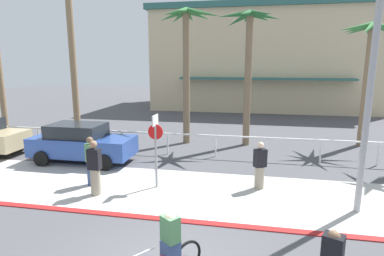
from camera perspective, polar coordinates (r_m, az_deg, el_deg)
The scene contains 16 objects.
ground_plane at distance 16.30m, azimuth 4.85°, elevation -3.65°, with size 80.00×80.00×0.00m, color #4C4C51.
sidewalk_strip at distance 10.85m, azimuth 1.44°, elevation -11.51°, with size 44.00×4.00×0.02m, color beige.
curb_paint at distance 9.07m, azimuth -0.76°, elevation -16.34°, with size 44.00×0.24×0.03m, color maroon.
building_backdrop at distance 32.52m, azimuth 12.68°, elevation 11.96°, with size 20.71×11.12×9.28m.
rail_fence at distance 14.65m, azimuth 4.26°, elevation -2.00°, with size 22.95×0.08×1.04m.
stop_sign_bike_lane at distance 10.87m, azimuth -6.51°, elevation -2.27°, with size 0.52×0.56×2.56m.
streetlight_curb at distance 9.65m, azimuth 30.08°, elevation 10.13°, with size 0.24×2.54×7.50m.
palm_tree_1 at distance 19.58m, azimuth -21.11°, elevation 18.88°, with size 3.14×2.96×9.82m.
palm_tree_2 at distance 16.91m, azimuth -0.89°, elevation 15.34°, with size 3.18×3.81×7.02m.
palm_tree_3 at distance 16.68m, azimuth 10.16°, elevation 14.39°, with size 3.10×3.31×6.83m.
palm_tree_4 at distance 18.63m, azimuth 29.37°, elevation 12.27°, with size 3.68×3.64×6.27m.
car_blue_1 at distance 14.66m, azimuth -19.11°, elevation -2.48°, with size 4.40×2.02×1.69m.
cyclist_red_1 at distance 6.64m, azimuth -4.20°, elevation -20.91°, with size 1.17×1.47×1.50m.
pedestrian_0 at distance 10.88m, azimuth -16.98°, elevation -7.17°, with size 0.40×0.32×1.84m.
pedestrian_1 at distance 11.18m, azimuth 12.02°, elevation -6.92°, with size 0.48×0.44×1.66m.
pedestrian_2 at distance 11.79m, azimuth -17.58°, elevation -5.98°, with size 0.48×0.45×1.76m.
Camera 1 is at (1.65, -5.65, 4.25)m, focal length 29.83 mm.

